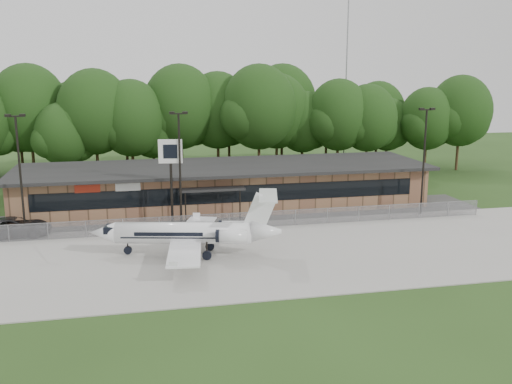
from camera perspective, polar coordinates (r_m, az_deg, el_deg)
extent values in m
plane|color=#243F16|center=(36.21, 2.86, -10.12)|extent=(160.00, 160.00, 0.00)
cube|color=#9E9B93|center=(43.49, 0.13, -6.17)|extent=(64.00, 18.00, 0.08)
cube|color=#383835|center=(54.33, -2.45, -2.44)|extent=(50.00, 9.00, 0.06)
cube|color=#926A49|center=(58.21, -3.21, 0.53)|extent=(40.00, 10.00, 4.00)
cube|color=black|center=(53.30, -2.37, -0.22)|extent=(36.00, 0.08, 1.60)
cube|color=black|center=(57.33, -3.16, 2.53)|extent=(41.00, 11.50, 0.30)
cube|color=black|center=(52.30, -4.43, 0.30)|extent=(6.00, 1.60, 0.20)
cube|color=#AD2815|center=(52.49, -16.50, 0.32)|extent=(2.20, 0.06, 0.70)
cube|color=silver|center=(52.32, -12.69, 0.49)|extent=(2.20, 0.06, 0.70)
cube|color=gray|center=(49.86, -1.58, -2.92)|extent=(46.00, 0.03, 1.50)
cube|color=gray|center=(49.67, -1.58, -2.08)|extent=(46.00, 0.04, 0.04)
cylinder|color=gray|center=(86.04, 9.00, 11.20)|extent=(0.20, 0.20, 25.00)
cylinder|color=black|center=(50.46, -22.47, 1.28)|extent=(0.18, 0.18, 10.00)
cube|color=black|center=(49.84, -22.94, 6.99)|extent=(1.20, 0.12, 0.12)
cube|color=black|center=(49.94, -23.57, 7.03)|extent=(0.45, 0.30, 0.22)
cube|color=black|center=(49.74, -22.33, 7.11)|extent=(0.45, 0.30, 0.22)
cylinder|color=black|center=(49.75, -7.60, 1.96)|extent=(0.18, 0.18, 10.00)
cube|color=black|center=(49.12, -7.76, 7.77)|extent=(1.20, 0.12, 0.12)
cube|color=black|center=(49.08, -8.41, 7.83)|extent=(0.45, 0.30, 0.22)
cube|color=black|center=(49.16, -7.12, 7.87)|extent=(0.45, 0.30, 0.22)
cylinder|color=black|center=(56.37, 16.42, 2.77)|extent=(0.18, 0.18, 10.00)
cube|color=black|center=(55.81, 16.73, 7.89)|extent=(1.20, 0.12, 0.12)
cube|color=black|center=(55.55, 16.23, 7.97)|extent=(0.45, 0.30, 0.22)
cube|color=black|center=(56.08, 17.23, 7.94)|extent=(0.45, 0.30, 0.22)
cylinder|color=white|center=(42.89, -7.23, -4.18)|extent=(10.22, 3.86, 1.62)
cone|color=white|center=(44.15, -15.07, -4.04)|extent=(2.34, 2.03, 1.62)
cone|color=white|center=(42.42, 1.06, -4.06)|extent=(2.53, 2.08, 1.62)
cube|color=white|center=(39.80, -7.16, -6.17)|extent=(3.54, 6.41, 0.12)
cube|color=white|center=(46.13, -6.02, -3.57)|extent=(3.54, 6.41, 0.12)
cylinder|color=white|center=(41.28, -2.46, -4.53)|extent=(2.37, 1.39, 0.91)
cylinder|color=white|center=(43.70, -2.26, -3.58)|extent=(2.37, 1.39, 0.91)
cube|color=white|center=(42.03, 0.38, -2.14)|extent=(2.45, 0.70, 3.04)
cube|color=white|center=(41.74, 1.21, -0.46)|extent=(2.33, 4.83, 0.10)
cube|color=black|center=(43.89, -14.20, -3.70)|extent=(1.26, 1.41, 0.51)
cube|color=black|center=(43.07, -4.77, -5.96)|extent=(1.34, 2.55, 0.71)
cylinder|color=black|center=(44.08, -12.68, -5.79)|extent=(0.73, 0.73, 0.22)
imported|color=#333436|center=(51.70, -23.04, -3.27)|extent=(6.04, 2.88, 1.66)
cylinder|color=black|center=(50.23, -8.45, 0.56)|extent=(0.25, 0.25, 7.47)
cube|color=silver|center=(49.71, -8.56, 4.05)|extent=(2.07, 0.50, 2.05)
cube|color=black|center=(49.59, -8.57, 4.03)|extent=(1.21, 0.19, 1.21)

